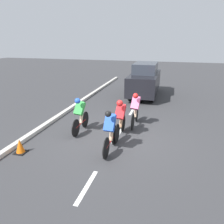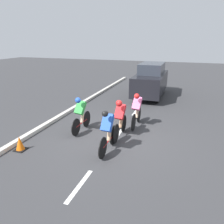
{
  "view_description": "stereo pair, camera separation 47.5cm",
  "coord_description": "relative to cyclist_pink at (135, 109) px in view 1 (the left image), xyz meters",
  "views": [
    {
      "loc": [
        -1.85,
        7.28,
        3.57
      ],
      "look_at": [
        0.22,
        -0.23,
        0.95
      ],
      "focal_mm": 35.0,
      "sensor_mm": 36.0,
      "label": 1
    },
    {
      "loc": [
        -2.31,
        7.14,
        3.57
      ],
      "look_at": [
        0.22,
        -0.23,
        0.95
      ],
      "focal_mm": 35.0,
      "sensor_mm": 36.0,
      "label": 2
    }
  ],
  "objects": [
    {
      "name": "lane_stripe_near",
      "position": [
        0.48,
        4.37,
        -0.78
      ],
      "size": [
        0.12,
        1.4,
        0.01
      ],
      "primitive_type": "cube",
      "color": "white",
      "rests_on": "ground"
    },
    {
      "name": "cyclist_pink",
      "position": [
        0.0,
        0.0,
        0.0
      ],
      "size": [
        0.37,
        1.73,
        1.51
      ],
      "color": "black",
      "rests_on": "ground"
    },
    {
      "name": "cyclist_green",
      "position": [
        1.97,
        1.25,
        -0.01
      ],
      "size": [
        0.38,
        1.64,
        1.49
      ],
      "color": "black",
      "rests_on": "ground"
    },
    {
      "name": "ground_plane",
      "position": [
        0.48,
        1.39,
        -0.78
      ],
      "size": [
        60.0,
        60.0,
        0.0
      ],
      "primitive_type": "plane",
      "color": "#38383A"
    },
    {
      "name": "cyclist_red",
      "position": [
        0.34,
        1.27,
        0.02
      ],
      "size": [
        0.36,
        1.7,
        1.54
      ],
      "color": "black",
      "rests_on": "ground"
    },
    {
      "name": "lane_stripe_mid",
      "position": [
        0.48,
        1.17,
        -0.78
      ],
      "size": [
        0.12,
        1.4,
        0.01
      ],
      "primitive_type": "cube",
      "color": "white",
      "rests_on": "ground"
    },
    {
      "name": "lane_stripe_far",
      "position": [
        0.48,
        -2.03,
        -0.78
      ],
      "size": [
        0.12,
        1.4,
        0.01
      ],
      "primitive_type": "cube",
      "color": "white",
      "rests_on": "ground"
    },
    {
      "name": "curb",
      "position": [
        3.68,
        1.17,
        -0.71
      ],
      "size": [
        0.2,
        24.95,
        0.14
      ],
      "primitive_type": "cube",
      "color": "beige",
      "rests_on": "ground"
    },
    {
      "name": "support_car",
      "position": [
        0.31,
        -5.35,
        0.28
      ],
      "size": [
        1.7,
        4.41,
        2.11
      ],
      "color": "black",
      "rests_on": "ground"
    },
    {
      "name": "cyclist_blue",
      "position": [
        0.4,
        2.45,
        -0.0
      ],
      "size": [
        0.34,
        1.71,
        1.52
      ],
      "color": "black",
      "rests_on": "ground"
    },
    {
      "name": "traffic_cone",
      "position": [
        3.23,
        3.31,
        -0.55
      ],
      "size": [
        0.36,
        0.36,
        0.49
      ],
      "color": "black",
      "rests_on": "ground"
    }
  ]
}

